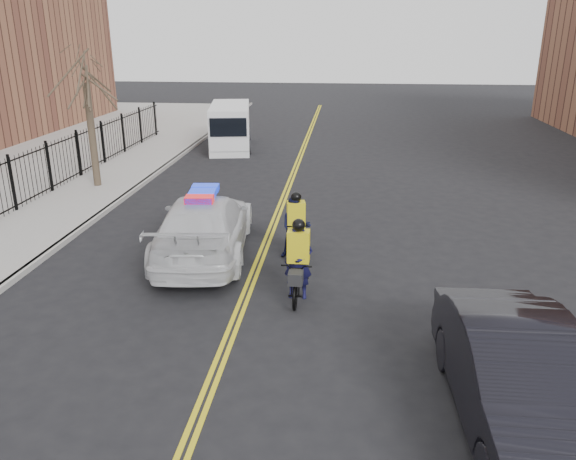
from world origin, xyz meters
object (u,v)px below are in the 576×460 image
(police_cruiser, at_px, (204,226))
(cyclist_near, at_px, (298,271))
(cargo_van, at_px, (230,128))
(cyclist_far, at_px, (296,232))
(dark_sedan, at_px, (520,380))

(police_cruiser, height_order, cyclist_near, cyclist_near)
(cargo_van, bearing_deg, police_cruiser, -90.83)
(cyclist_near, relative_size, cyclist_far, 1.04)
(dark_sedan, relative_size, cyclist_near, 2.61)
(cyclist_near, distance_m, cyclist_far, 2.53)
(dark_sedan, height_order, cyclist_near, cyclist_near)
(police_cruiser, bearing_deg, cyclist_near, 133.70)
(cyclist_near, xyz_separation_m, cyclist_far, (-0.28, 2.52, 0.06))
(cyclist_far, bearing_deg, dark_sedan, -68.89)
(cyclist_near, bearing_deg, dark_sedan, -48.12)
(cyclist_far, bearing_deg, police_cruiser, 171.55)
(cargo_van, distance_m, cyclist_far, 15.85)
(cargo_van, height_order, cyclist_far, cargo_van)
(cyclist_near, height_order, cyclist_far, cyclist_near)
(cargo_van, relative_size, cyclist_near, 2.88)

